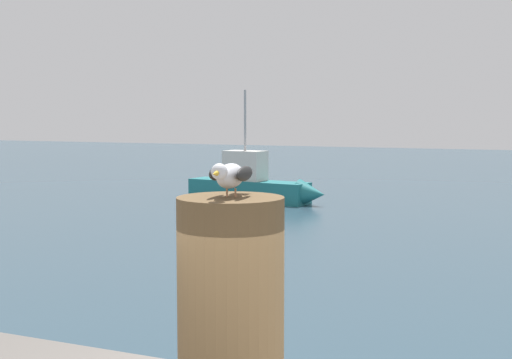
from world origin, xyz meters
name	(u,v)px	position (x,y,z in m)	size (l,w,h in m)	color
mooring_post	(231,303)	(-0.80, -0.39, 2.19)	(0.43, 0.43, 0.87)	brown
seagull	(230,175)	(-0.79, -0.39, 2.72)	(0.17, 0.39, 0.14)	tan
boat_teal	(257,185)	(-9.49, 19.21, 0.56)	(5.13, 1.59, 3.83)	#1E7075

